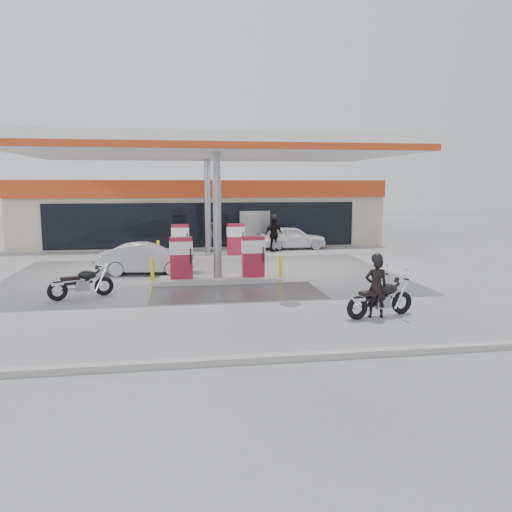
{
  "coord_description": "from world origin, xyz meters",
  "views": [
    {
      "loc": [
        -1.49,
        -17.17,
        3.84
      ],
      "look_at": [
        1.29,
        0.56,
        1.2
      ],
      "focal_mm": 35.0,
      "sensor_mm": 36.0,
      "label": 1
    }
  ],
  "objects_px": {
    "main_motorcycle": "(381,299)",
    "biker_walking": "(274,234)",
    "biker_main": "(376,287)",
    "parked_car_left": "(129,236)",
    "sedan_white": "(292,237)",
    "parked_motorcycle": "(82,283)",
    "parked_car_right": "(348,233)",
    "attendant": "(212,237)",
    "pump_island_far": "(208,245)",
    "hatchback_silver": "(148,259)",
    "pump_island_near": "(218,264)"
  },
  "relations": [
    {
      "from": "sedan_white",
      "to": "parked_car_right",
      "type": "xyz_separation_m",
      "value": [
        4.4,
        2.8,
        -0.1
      ]
    },
    {
      "from": "biker_main",
      "to": "parked_car_left",
      "type": "xyz_separation_m",
      "value": [
        -8.57,
        17.91,
        -0.24
      ]
    },
    {
      "from": "main_motorcycle",
      "to": "hatchback_silver",
      "type": "bearing_deg",
      "value": 116.66
    },
    {
      "from": "attendant",
      "to": "main_motorcycle",
      "type": "bearing_deg",
      "value": -149.75
    },
    {
      "from": "parked_motorcycle",
      "to": "sedan_white",
      "type": "distance_m",
      "value": 14.92
    },
    {
      "from": "hatchback_silver",
      "to": "pump_island_near",
      "type": "bearing_deg",
      "value": -121.72
    },
    {
      "from": "hatchback_silver",
      "to": "main_motorcycle",
      "type": "bearing_deg",
      "value": -132.37
    },
    {
      "from": "pump_island_far",
      "to": "main_motorcycle",
      "type": "height_order",
      "value": "pump_island_far"
    },
    {
      "from": "pump_island_far",
      "to": "parked_car_right",
      "type": "height_order",
      "value": "pump_island_far"
    },
    {
      "from": "pump_island_far",
      "to": "sedan_white",
      "type": "xyz_separation_m",
      "value": [
        5.07,
        3.2,
        -0.03
      ]
    },
    {
      "from": "parked_car_left",
      "to": "attendant",
      "type": "bearing_deg",
      "value": -111.79
    },
    {
      "from": "main_motorcycle",
      "to": "biker_walking",
      "type": "xyz_separation_m",
      "value": [
        -0.42,
        14.2,
        0.47
      ]
    },
    {
      "from": "pump_island_near",
      "to": "sedan_white",
      "type": "relative_size",
      "value": 1.29
    },
    {
      "from": "biker_main",
      "to": "attendant",
      "type": "xyz_separation_m",
      "value": [
        -3.7,
        14.71,
        -0.07
      ]
    },
    {
      "from": "main_motorcycle",
      "to": "parked_car_right",
      "type": "relative_size",
      "value": 0.53
    },
    {
      "from": "pump_island_far",
      "to": "attendant",
      "type": "bearing_deg",
      "value": 82.53
    },
    {
      "from": "parked_car_left",
      "to": "biker_main",
      "type": "bearing_deg",
      "value": -142.9
    },
    {
      "from": "sedan_white",
      "to": "attendant",
      "type": "bearing_deg",
      "value": 92.71
    },
    {
      "from": "main_motorcycle",
      "to": "parked_car_left",
      "type": "bearing_deg",
      "value": 101.54
    },
    {
      "from": "parked_car_left",
      "to": "biker_walking",
      "type": "distance_m",
      "value": 9.11
    },
    {
      "from": "parked_motorcycle",
      "to": "sedan_white",
      "type": "relative_size",
      "value": 0.52
    },
    {
      "from": "parked_motorcycle",
      "to": "sedan_white",
      "type": "xyz_separation_m",
      "value": [
        9.79,
        11.27,
        0.19
      ]
    },
    {
      "from": "sedan_white",
      "to": "biker_walking",
      "type": "xyz_separation_m",
      "value": [
        -1.23,
        -0.86,
        0.3
      ]
    },
    {
      "from": "pump_island_far",
      "to": "parked_car_right",
      "type": "xyz_separation_m",
      "value": [
        9.47,
        6.0,
        -0.13
      ]
    },
    {
      "from": "biker_walking",
      "to": "parked_car_right",
      "type": "bearing_deg",
      "value": 7.69
    },
    {
      "from": "pump_island_far",
      "to": "biker_main",
      "type": "xyz_separation_m",
      "value": [
        4.07,
        -11.91,
        0.17
      ]
    },
    {
      "from": "sedan_white",
      "to": "hatchback_silver",
      "type": "distance_m",
      "value": 10.54
    },
    {
      "from": "main_motorcycle",
      "to": "sedan_white",
      "type": "distance_m",
      "value": 15.08
    },
    {
      "from": "pump_island_far",
      "to": "attendant",
      "type": "relative_size",
      "value": 3.15
    },
    {
      "from": "pump_island_far",
      "to": "parked_car_right",
      "type": "bearing_deg",
      "value": 32.35
    },
    {
      "from": "parked_motorcycle",
      "to": "parked_car_left",
      "type": "height_order",
      "value": "parked_car_left"
    },
    {
      "from": "pump_island_far",
      "to": "sedan_white",
      "type": "height_order",
      "value": "pump_island_far"
    },
    {
      "from": "main_motorcycle",
      "to": "parked_motorcycle",
      "type": "xyz_separation_m",
      "value": [
        -8.97,
        3.79,
        -0.02
      ]
    },
    {
      "from": "biker_main",
      "to": "hatchback_silver",
      "type": "distance_m",
      "value": 10.63
    },
    {
      "from": "sedan_white",
      "to": "hatchback_silver",
      "type": "relative_size",
      "value": 1.01
    },
    {
      "from": "pump_island_near",
      "to": "pump_island_far",
      "type": "height_order",
      "value": "same"
    },
    {
      "from": "main_motorcycle",
      "to": "parked_car_right",
      "type": "height_order",
      "value": "parked_car_right"
    },
    {
      "from": "parked_car_right",
      "to": "biker_walking",
      "type": "relative_size",
      "value": 2.12
    },
    {
      "from": "parked_motorcycle",
      "to": "parked_car_left",
      "type": "xyz_separation_m",
      "value": [
        0.22,
        14.07,
        0.15
      ]
    },
    {
      "from": "parked_motorcycle",
      "to": "biker_walking",
      "type": "bearing_deg",
      "value": 27.72
    },
    {
      "from": "pump_island_near",
      "to": "main_motorcycle",
      "type": "xyz_separation_m",
      "value": [
        4.26,
        -5.85,
        -0.2
      ]
    },
    {
      "from": "biker_walking",
      "to": "pump_island_near",
      "type": "bearing_deg",
      "value": -140.02
    },
    {
      "from": "main_motorcycle",
      "to": "parked_car_right",
      "type": "distance_m",
      "value": 18.6
    },
    {
      "from": "parked_motorcycle",
      "to": "attendant",
      "type": "relative_size",
      "value": 1.26
    },
    {
      "from": "hatchback_silver",
      "to": "sedan_white",
      "type": "bearing_deg",
      "value": -42.0
    },
    {
      "from": "biker_main",
      "to": "biker_walking",
      "type": "bearing_deg",
      "value": -81.95
    },
    {
      "from": "biker_main",
      "to": "parked_car_left",
      "type": "height_order",
      "value": "biker_main"
    },
    {
      "from": "parked_motorcycle",
      "to": "parked_car_right",
      "type": "height_order",
      "value": "parked_car_right"
    },
    {
      "from": "sedan_white",
      "to": "parked_car_right",
      "type": "height_order",
      "value": "sedan_white"
    },
    {
      "from": "parked_car_left",
      "to": "parked_car_right",
      "type": "distance_m",
      "value": 13.97
    }
  ]
}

